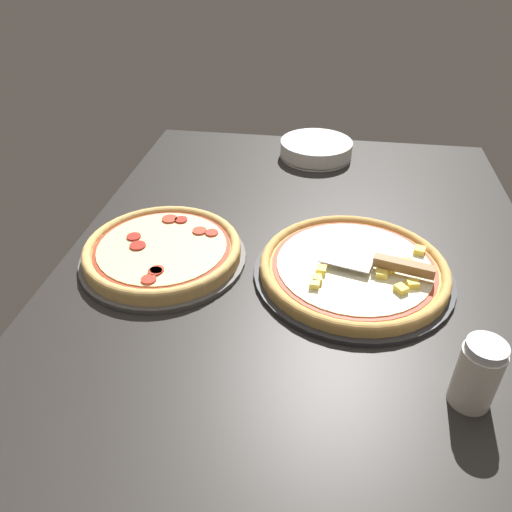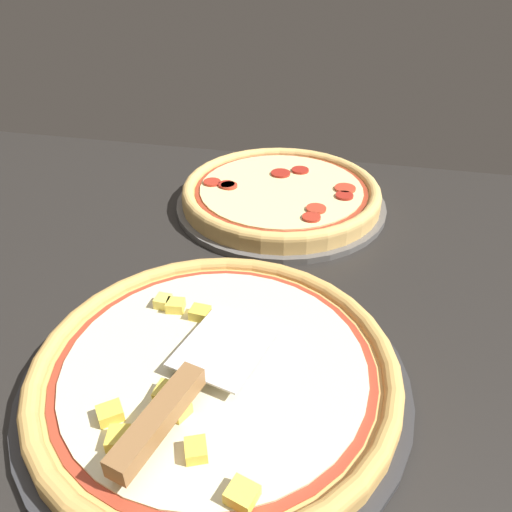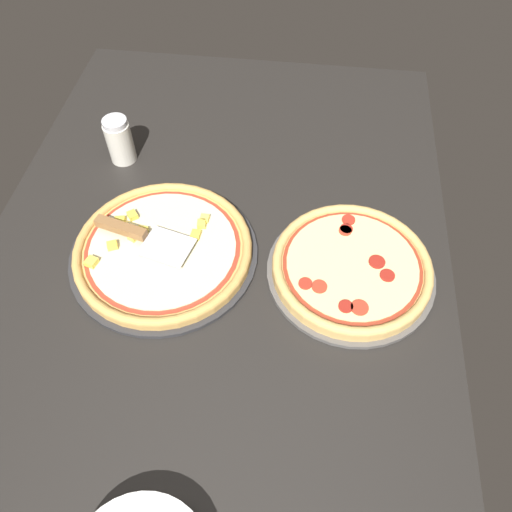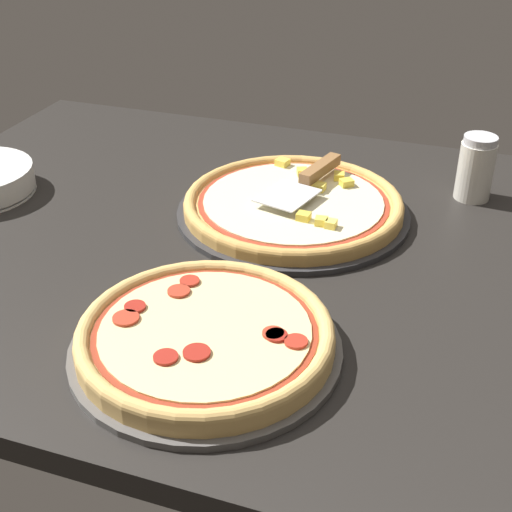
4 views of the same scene
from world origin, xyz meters
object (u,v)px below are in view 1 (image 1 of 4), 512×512
pizza_front (354,267)px  parmesan_shaker (477,374)px  pizza_back (163,249)px  serving_spatula (388,263)px  plate_stack (317,149)px

pizza_front → parmesan_shaker: 33.86cm
pizza_back → parmesan_shaker: 64.27cm
parmesan_shaker → serving_spatula: bearing=21.7°
parmesan_shaker → pizza_back: bearing=63.4°
plate_stack → parmesan_shaker: 91.31cm
pizza_front → pizza_back: bearing=90.2°
pizza_back → parmesan_shaker: size_ratio=2.79×
plate_stack → parmesan_shaker: bearing=-162.2°
pizza_back → plate_stack: 65.25cm
serving_spatula → plate_stack: bearing=15.8°
serving_spatula → parmesan_shaker: (-27.63, -11.01, 0.86)cm
pizza_back → plate_stack: bearing=-27.0°
pizza_back → serving_spatula: serving_spatula is taller
pizza_back → serving_spatula: size_ratio=1.47×
pizza_back → plate_stack: (58.16, -29.57, -0.23)cm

